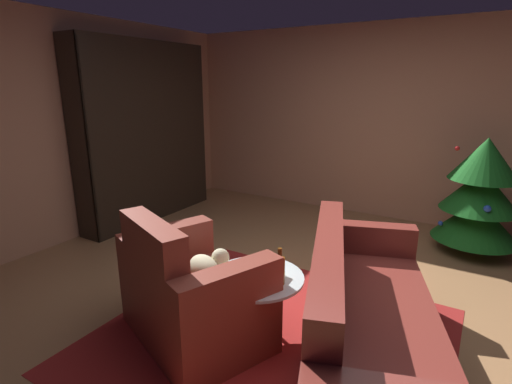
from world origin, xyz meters
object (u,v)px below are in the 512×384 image
Objects in this scene: armchair_red at (191,295)px; coffee_table at (257,283)px; bookshelf_unit at (152,136)px; bottle_on_table at (279,270)px; book_stack_on_table at (267,270)px; decorated_tree at (480,195)px; couch_red at (366,328)px.

armchair_red is 0.47m from coffee_table.
bookshelf_unit reaches higher than bottle_on_table.
armchair_red is 1.89× the size of coffee_table.
armchair_red is at bearing -146.46° from book_stack_on_table.
book_stack_on_table is 0.88× the size of bottle_on_table.
bookshelf_unit is 3.96m from decorated_tree.
couch_red is (3.34, -1.57, -0.80)m from bookshelf_unit.
book_stack_on_table is (2.63, -1.57, -0.59)m from bookshelf_unit.
coffee_table is (0.39, 0.25, 0.09)m from armchair_red.
couch_red is at bearing -101.81° from decorated_tree.
couch_red reaches higher than bottle_on_table.
bookshelf_unit reaches higher than decorated_tree.
decorated_tree is (1.08, 2.47, 0.07)m from bottle_on_table.
bottle_on_table is at bearing -24.34° from book_stack_on_table.
decorated_tree is (0.50, 2.41, 0.34)m from couch_red.
bookshelf_unit is 10.06× the size of book_stack_on_table.
bottle_on_table reaches higher than coffee_table.
coffee_table is (2.58, -1.61, -0.68)m from bookshelf_unit.
coffee_table is 0.11m from book_stack_on_table.
bookshelf_unit is at bearing -167.56° from decorated_tree.
decorated_tree reaches higher than couch_red.
armchair_red is at bearing -157.29° from bottle_on_table.
armchair_red is 1.00× the size of decorated_tree.
bookshelf_unit is 3.48× the size of coffee_table.
decorated_tree is at bearing 78.19° from couch_red.
decorated_tree is (1.26, 2.46, 0.22)m from coffee_table.
bookshelf_unit is 3.12m from book_stack_on_table.
coffee_table is 2.89× the size of book_stack_on_table.
couch_red is 0.74m from book_stack_on_table.
coffee_table is at bearing -140.99° from book_stack_on_table.
bottle_on_table is (0.57, 0.24, 0.24)m from armchair_red.
bottle_on_table is (0.18, -0.01, 0.15)m from coffee_table.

